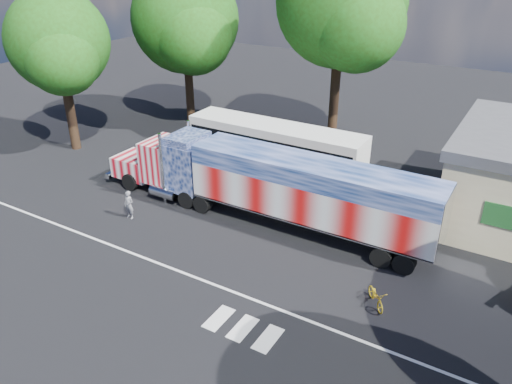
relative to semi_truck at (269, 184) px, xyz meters
The scene contains 9 objects.
ground 4.24m from the semi_truck, 98.00° to the right, with size 100.00×100.00×0.00m, color black.
lane_markings 7.74m from the semi_truck, 80.54° to the right, with size 30.00×2.67×0.01m.
semi_truck is the anchor object (origin of this frame).
coach_bus 6.28m from the semi_truck, 115.34° to the left, with size 12.22×2.84×3.56m.
woman 8.09m from the semi_truck, 151.34° to the right, with size 0.61×0.40×1.68m, color slate.
bicycle 8.91m from the semi_truck, 27.86° to the right, with size 0.58×1.66×0.87m, color gold.
tree_nw_a 19.54m from the semi_truck, 140.71° to the left, with size 9.11×8.68×13.01m.
tree_w_a 19.12m from the semi_truck, behind, with size 7.48×7.13×11.62m.
tree_n_mid 14.98m from the semi_truck, 96.00° to the left, with size 9.41×8.96×15.06m.
Camera 1 is at (12.57, -18.14, 14.24)m, focal length 35.00 mm.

